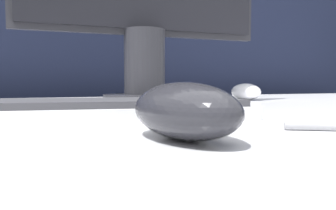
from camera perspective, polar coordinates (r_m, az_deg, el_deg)
name	(u,v)px	position (r m, az deg, el deg)	size (l,w,h in m)	color
partition_panel	(89,121)	(1.19, -13.62, -2.65)	(5.00, 0.03, 1.27)	black
computer_mouse_near	(184,111)	(0.26, 2.77, -1.01)	(0.08, 0.13, 0.05)	#232328
keyboard	(97,110)	(0.41, -12.23, -0.78)	(0.39, 0.17, 0.02)	silver
computer_mouse_far	(246,92)	(0.86, 13.38, 2.26)	(0.08, 0.12, 0.04)	white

